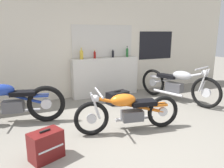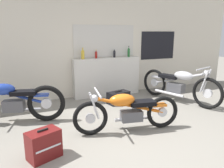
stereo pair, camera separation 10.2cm
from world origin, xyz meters
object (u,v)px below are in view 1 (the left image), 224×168
hard_case_black (118,97)px  hard_case_darkred (46,145)px  motorcycle_orange (129,110)px  motorcycle_blue (9,102)px  bottle_left_center (95,55)px  bottle_right_center (127,52)px  motorcycle_silver (177,84)px  bottle_leftmost (81,54)px  bottle_center (113,53)px

hard_case_black → hard_case_darkred: bearing=-137.1°
motorcycle_orange → hard_case_darkred: motorcycle_orange is taller
motorcycle_blue → motorcycle_orange: (1.93, -1.21, -0.05)m
bottle_left_center → hard_case_black: bearing=-70.7°
bottle_left_center → bottle_right_center: bottle_right_center is taller
motorcycle_silver → motorcycle_orange: (-1.96, -1.06, -0.06)m
bottle_leftmost → hard_case_black: bottle_leftmost is taller
bottle_center → motorcycle_blue: 2.99m
bottle_left_center → hard_case_darkred: (-1.67, -2.66, -0.95)m
bottle_center → motorcycle_orange: bearing=-107.6°
motorcycle_silver → motorcycle_blue: 3.90m
bottle_leftmost → motorcycle_orange: bottle_leftmost is taller
bottle_left_center → motorcycle_orange: bearing=-95.0°
motorcycle_orange → hard_case_black: bearing=71.7°
motorcycle_orange → bottle_right_center: bearing=63.1°
motorcycle_silver → hard_case_darkred: size_ratio=4.22×
bottle_leftmost → bottle_center: bottle_leftmost is taller
motorcycle_silver → motorcycle_orange: size_ratio=1.11×
bottle_leftmost → bottle_right_center: bottle_right_center is taller
hard_case_black → bottle_center: bearing=73.6°
motorcycle_orange → hard_case_darkred: 1.52m
hard_case_darkred → bottle_right_center: bearing=44.9°
motorcycle_silver → hard_case_darkred: 3.71m
bottle_right_center → motorcycle_silver: bearing=-57.1°
bottle_center → bottle_leftmost: bearing=-176.5°
bottle_left_center → motorcycle_silver: size_ratio=0.11×
bottle_right_center → hard_case_darkred: size_ratio=0.60×
bottle_right_center → motorcycle_silver: bottle_right_center is taller
motorcycle_silver → motorcycle_blue: size_ratio=1.04×
bottle_leftmost → motorcycle_silver: 2.57m
bottle_center → motorcycle_blue: bottle_center is taller
bottle_center → bottle_right_center: size_ratio=0.80×
motorcycle_blue → motorcycle_orange: size_ratio=1.07×
bottle_center → motorcycle_blue: size_ratio=0.12×
bottle_right_center → motorcycle_orange: (-1.17, -2.30, -0.80)m
bottle_leftmost → hard_case_darkred: (-1.30, -2.62, -0.97)m
motorcycle_orange → motorcycle_blue: bearing=148.0°
bottle_leftmost → bottle_center: (0.92, 0.06, -0.02)m
bottle_leftmost → motorcycle_blue: 2.19m
bottle_center → motorcycle_silver: 1.90m
bottle_right_center → motorcycle_blue: bottle_right_center is taller
bottle_leftmost → hard_case_black: 1.46m
hard_case_black → bottle_right_center: bearing=50.0°
bottle_left_center → motorcycle_blue: (-2.13, -1.12, -0.72)m
bottle_leftmost → hard_case_darkred: size_ratio=0.58×
bottle_leftmost → hard_case_darkred: 3.08m
bottle_right_center → motorcycle_blue: 3.37m
motorcycle_blue → hard_case_darkred: 1.62m
hard_case_black → hard_case_darkred: size_ratio=1.18×
bottle_center → hard_case_black: 1.34m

